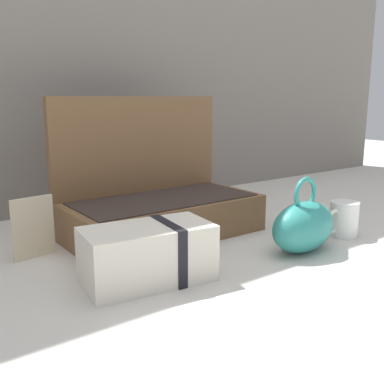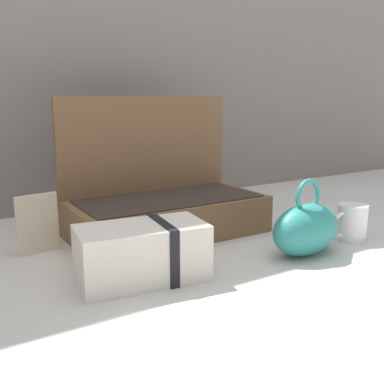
# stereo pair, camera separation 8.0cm
# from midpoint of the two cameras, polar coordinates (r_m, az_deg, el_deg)

# --- Properties ---
(ground_plane) EXTENTS (6.00, 6.00, 0.00)m
(ground_plane) POSITION_cam_midpoint_polar(r_m,az_deg,el_deg) (1.06, -4.10, -8.04)
(ground_plane) COLOR beige
(open_suitcase) EXTENTS (0.51, 0.26, 0.37)m
(open_suitcase) POSITION_cam_midpoint_polar(r_m,az_deg,el_deg) (1.20, -6.36, -1.30)
(open_suitcase) COLOR brown
(open_suitcase) RESTS_ON ground_plane
(teal_pouch_handbag) EXTENTS (0.20, 0.12, 0.18)m
(teal_pouch_handbag) POSITION_cam_midpoint_polar(r_m,az_deg,el_deg) (1.08, 12.09, -4.30)
(teal_pouch_handbag) COLOR teal
(teal_pouch_handbag) RESTS_ON ground_plane
(cream_toiletry_bag) EXTENTS (0.27, 0.16, 0.12)m
(cream_toiletry_bag) POSITION_cam_midpoint_polar(r_m,az_deg,el_deg) (0.90, -8.08, -7.91)
(cream_toiletry_bag) COLOR silver
(cream_toiletry_bag) RESTS_ON ground_plane
(coffee_mug) EXTENTS (0.11, 0.07, 0.09)m
(coffee_mug) POSITION_cam_midpoint_polar(r_m,az_deg,el_deg) (1.23, 17.10, -3.35)
(coffee_mug) COLOR white
(coffee_mug) RESTS_ON ground_plane
(info_card_left) EXTENTS (0.10, 0.02, 0.14)m
(info_card_left) POSITION_cam_midpoint_polar(r_m,az_deg,el_deg) (1.09, -21.73, -4.30)
(info_card_left) COLOR beige
(info_card_left) RESTS_ON ground_plane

